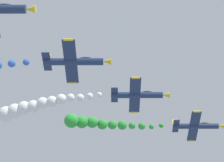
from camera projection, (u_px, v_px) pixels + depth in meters
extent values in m
cylinder|color=navy|center=(196.00, 126.00, 90.38)|extent=(1.48, 9.00, 1.48)
cone|color=yellow|center=(221.00, 126.00, 90.33)|extent=(1.41, 1.20, 1.41)
cube|color=navy|center=(194.00, 127.00, 90.31)|extent=(8.26, 1.90, 4.37)
cylinder|color=yellow|center=(191.00, 141.00, 93.57)|extent=(0.48, 1.40, 0.48)
cylinder|color=yellow|center=(197.00, 111.00, 87.04)|extent=(0.48, 1.40, 0.48)
cube|color=navy|center=(176.00, 126.00, 90.44)|extent=(3.46, 1.20, 1.90)
cube|color=yellow|center=(175.00, 122.00, 91.09)|extent=(0.86, 1.10, 1.49)
ellipsoid|color=black|center=(205.00, 124.00, 90.71)|extent=(1.03, 2.20, 0.99)
sphere|color=green|center=(161.00, 125.00, 90.37)|extent=(0.94, 0.94, 0.94)
sphere|color=green|center=(151.00, 127.00, 90.36)|extent=(1.03, 1.03, 1.03)
sphere|color=green|center=(142.00, 126.00, 90.05)|extent=(1.46, 1.46, 1.46)
sphere|color=green|center=(132.00, 126.00, 89.68)|extent=(1.41, 1.41, 1.41)
sphere|color=green|center=(122.00, 125.00, 89.50)|extent=(1.85, 1.85, 1.85)
sphere|color=green|center=(112.00, 125.00, 89.14)|extent=(1.81, 1.81, 1.81)
sphere|color=green|center=(102.00, 124.00, 88.50)|extent=(2.06, 2.06, 2.06)
sphere|color=green|center=(92.00, 122.00, 87.92)|extent=(2.24, 2.24, 2.24)
sphere|color=green|center=(82.00, 122.00, 87.33)|extent=(2.43, 2.43, 2.43)
sphere|color=green|center=(71.00, 121.00, 86.39)|extent=(2.77, 2.77, 2.77)
cylinder|color=navy|center=(137.00, 95.00, 79.33)|extent=(1.46, 9.00, 1.46)
cone|color=yellow|center=(166.00, 95.00, 79.29)|extent=(1.39, 1.20, 1.39)
cube|color=navy|center=(135.00, 96.00, 79.26)|extent=(8.41, 1.90, 4.05)
cylinder|color=yellow|center=(134.00, 112.00, 82.65)|extent=(0.48, 1.40, 0.48)
cylinder|color=yellow|center=(136.00, 78.00, 75.88)|extent=(0.48, 1.40, 0.48)
cube|color=navy|center=(114.00, 95.00, 79.40)|extent=(3.52, 1.20, 1.77)
cube|color=yellow|center=(114.00, 91.00, 80.02)|extent=(0.80, 1.10, 1.51)
ellipsoid|color=black|center=(147.00, 93.00, 79.65)|extent=(1.02, 2.20, 0.97)
sphere|color=white|center=(99.00, 95.00, 79.29)|extent=(0.97, 0.97, 0.97)
sphere|color=white|center=(90.00, 96.00, 79.32)|extent=(1.23, 1.23, 1.23)
sphere|color=white|center=(80.00, 98.00, 79.51)|extent=(1.36, 1.36, 1.36)
sphere|color=white|center=(71.00, 98.00, 79.50)|extent=(1.41, 1.41, 1.41)
sphere|color=white|center=(61.00, 99.00, 79.67)|extent=(1.84, 1.84, 1.84)
sphere|color=white|center=(52.00, 102.00, 79.87)|extent=(2.02, 2.02, 2.02)
sphere|color=white|center=(43.00, 103.00, 80.02)|extent=(2.11, 2.11, 2.11)
sphere|color=white|center=(33.00, 106.00, 80.19)|extent=(2.22, 2.22, 2.22)
sphere|color=white|center=(24.00, 108.00, 80.34)|extent=(2.43, 2.43, 2.43)
sphere|color=white|center=(15.00, 111.00, 80.60)|extent=(2.70, 2.70, 2.70)
sphere|color=white|center=(6.00, 114.00, 80.83)|extent=(2.82, 2.82, 2.82)
cylinder|color=navy|center=(73.00, 62.00, 67.73)|extent=(1.46, 9.00, 1.46)
cone|color=yellow|center=(107.00, 62.00, 67.69)|extent=(1.38, 1.20, 1.38)
cube|color=navy|center=(71.00, 62.00, 67.67)|extent=(8.46, 1.90, 3.96)
cylinder|color=yellow|center=(73.00, 83.00, 71.09)|extent=(0.48, 1.40, 0.48)
cylinder|color=yellow|center=(68.00, 40.00, 64.24)|extent=(0.48, 1.40, 0.48)
cube|color=navy|center=(47.00, 62.00, 67.80)|extent=(3.54, 1.20, 1.73)
cube|color=yellow|center=(47.00, 57.00, 68.41)|extent=(0.79, 1.10, 1.52)
ellipsoid|color=black|center=(85.00, 59.00, 68.05)|extent=(1.02, 2.20, 0.97)
sphere|color=blue|center=(26.00, 62.00, 67.82)|extent=(1.02, 1.02, 1.02)
sphere|color=blue|center=(12.00, 64.00, 67.53)|extent=(1.18, 1.18, 1.18)
cone|color=yellow|center=(31.00, 9.00, 54.60)|extent=(1.37, 1.20, 1.37)
ellipsoid|color=black|center=(4.00, 7.00, 54.95)|extent=(1.01, 2.20, 0.95)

